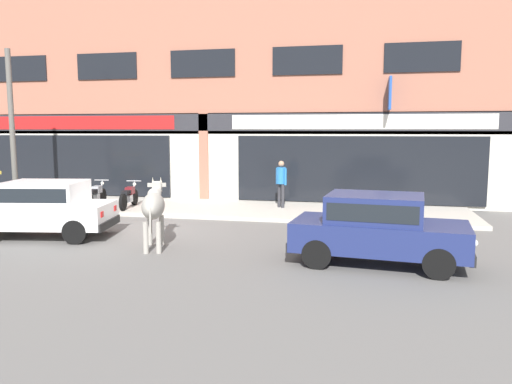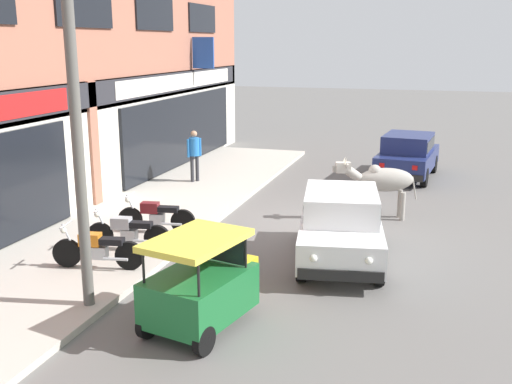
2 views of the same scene
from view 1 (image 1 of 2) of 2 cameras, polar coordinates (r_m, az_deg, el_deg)
The scene contains 11 objects.
ground_plane at distance 14.02m, azimuth -13.37°, elevation -4.48°, with size 90.00×90.00×0.00m, color #605E5B.
sidewalk at distance 17.66m, azimuth -7.74°, elevation -1.76°, with size 19.00×3.65×0.12m, color #B7AFA3.
shop_building at distance 19.46m, azimuth -5.80°, elevation 11.12°, with size 23.00×1.40×8.71m.
cow at distance 11.91m, azimuth -11.62°, elevation -1.56°, with size 1.01×2.07×1.61m.
car_0 at distance 10.59m, azimuth 13.72°, elevation -3.76°, with size 3.73×1.96×1.46m.
car_1 at distance 13.99m, azimuth -23.15°, elevation -1.51°, with size 3.78×2.16×1.46m.
motorcycle_0 at distance 18.77m, azimuth -20.78°, elevation -0.26°, with size 0.58×1.80×0.88m.
motorcycle_1 at distance 18.15m, azimuth -17.85°, elevation -0.37°, with size 0.54×1.80×0.88m.
motorcycle_2 at distance 17.53m, azimuth -14.33°, elevation -0.51°, with size 0.54×1.80×0.88m.
pedestrian at distance 17.00m, azimuth 2.90°, elevation 1.51°, with size 0.41×0.34×1.60m.
utility_pole at distance 18.91m, azimuth -26.10°, elevation 6.46°, with size 0.18×0.18×5.33m, color #595651.
Camera 1 is at (5.99, -12.36, 2.78)m, focal length 35.00 mm.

